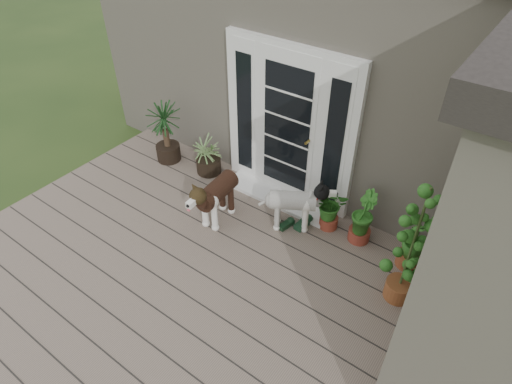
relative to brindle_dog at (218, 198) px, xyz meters
The scene contains 14 objects.
deck 1.38m from the brindle_dog, 63.45° to the right, with size 6.20×4.60×0.12m, color #6B5B4C.
house_main 3.31m from the brindle_dog, 79.12° to the left, with size 7.40×4.00×3.10m, color #665E54.
door_unit 1.31m from the brindle_dog, 69.07° to the left, with size 1.90×0.14×2.15m, color white.
door_step 0.96m from the brindle_dog, 64.56° to the left, with size 1.60×0.40×0.05m, color white.
brindle_dog is the anchor object (origin of this frame).
white_dog 0.97m from the brindle_dog, 27.15° to the left, with size 0.33×0.78×0.65m, color silver, non-canonical shape.
spider_plant 1.09m from the brindle_dog, 137.54° to the left, with size 0.61×0.61×0.65m, color #95B06C, non-canonical shape.
yucca 1.67m from the brindle_dog, 158.02° to the left, with size 0.70×0.70×1.02m, color black, non-canonical shape.
herb_a 1.45m from the brindle_dog, 30.27° to the left, with size 0.41×0.41×0.53m, color #1B5317.
herb_b 1.83m from the brindle_dog, 24.03° to the left, with size 0.36×0.36×0.53m, color #1E611B.
herb_c 2.44m from the brindle_dog, 16.80° to the left, with size 0.33×0.33×0.51m, color #215518.
sapling 2.45m from the brindle_dog, ahead, with size 0.47×0.47×1.59m, color #1E5819, non-canonical shape.
clog_left 0.96m from the brindle_dog, 26.62° to the left, with size 0.13×0.27×0.08m, color #14321B, non-canonical shape.
clog_right 1.16m from the brindle_dog, 29.29° to the left, with size 0.15×0.33×0.10m, color #173A23, non-canonical shape.
Camera 1 is at (2.34, -1.60, 4.04)m, focal length 30.49 mm.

